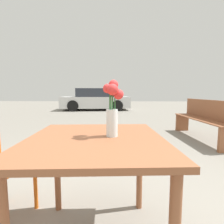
% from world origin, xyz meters
% --- Properties ---
extents(table_front, '(0.88, 0.94, 0.73)m').
position_xyz_m(table_front, '(0.00, 0.00, 0.62)').
color(table_front, brown).
rests_on(table_front, ground_plane).
extents(flower_vase, '(0.13, 0.13, 0.35)m').
position_xyz_m(flower_vase, '(0.10, 0.03, 0.90)').
color(flower_vase, silver).
rests_on(flower_vase, table_front).
extents(bench_near, '(0.51, 1.88, 0.85)m').
position_xyz_m(bench_near, '(1.97, 2.76, 0.47)').
color(bench_near, brown).
rests_on(bench_near, ground_plane).
extents(parked_car, '(4.08, 2.17, 1.26)m').
position_xyz_m(parked_car, '(-1.25, 9.24, 0.60)').
color(parked_car, silver).
rests_on(parked_car, ground_plane).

